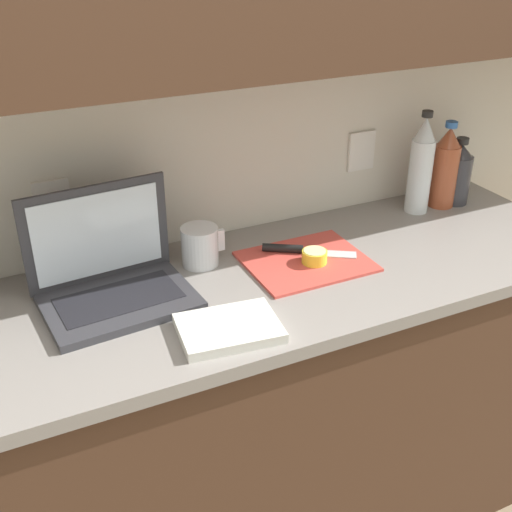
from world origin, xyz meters
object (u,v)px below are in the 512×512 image
object	(u,v)px
laptop	(110,274)
bottle_green_soda	(421,166)
lemon_half_cut	(314,256)
measuring_cup	(200,246)
cutting_board	(306,261)
bottle_oil_tall	(445,168)
knife	(293,249)
bottle_water_clear	(458,174)

from	to	relation	value
laptop	bottle_green_soda	size ratio (longest dim) A/B	1.17
lemon_half_cut	bottle_green_soda	distance (m)	0.50
measuring_cup	cutting_board	bearing A→B (deg)	-24.73
bottle_oil_tall	bottle_green_soda	bearing A→B (deg)	-180.00
laptop	lemon_half_cut	xyz separation A→B (m)	(0.52, -0.08, -0.04)
knife	bottle_green_soda	distance (m)	0.51
bottle_green_soda	bottle_water_clear	world-z (taller)	bottle_green_soda
cutting_board	bottle_oil_tall	xyz separation A→B (m)	(0.57, 0.15, 0.12)
cutting_board	bottle_oil_tall	world-z (taller)	bottle_oil_tall
measuring_cup	knife	bearing A→B (deg)	-14.62
laptop	knife	size ratio (longest dim) A/B	1.61
bottle_green_soda	cutting_board	bearing A→B (deg)	-162.77
bottle_oil_tall	measuring_cup	world-z (taller)	bottle_oil_tall
bottle_water_clear	lemon_half_cut	bearing A→B (deg)	-164.74
bottle_water_clear	laptop	bearing A→B (deg)	-175.39
cutting_board	knife	size ratio (longest dim) A/B	1.38
cutting_board	lemon_half_cut	distance (m)	0.03
laptop	cutting_board	bearing A→B (deg)	-10.77
knife	lemon_half_cut	distance (m)	0.08
bottle_water_clear	knife	bearing A→B (deg)	-171.60
knife	bottle_green_soda	xyz separation A→B (m)	(0.48, 0.09, 0.13)
lemon_half_cut	knife	bearing A→B (deg)	107.84
laptop	bottle_green_soda	world-z (taller)	bottle_green_soda
knife	measuring_cup	distance (m)	0.25
laptop	bottle_water_clear	distance (m)	1.13
knife	bottle_oil_tall	distance (m)	0.60
knife	measuring_cup	bearing A→B (deg)	-162.41
laptop	bottle_water_clear	world-z (taller)	laptop
lemon_half_cut	measuring_cup	distance (m)	0.30
cutting_board	measuring_cup	bearing A→B (deg)	155.27
lemon_half_cut	bottle_oil_tall	size ratio (longest dim) A/B	0.25
laptop	measuring_cup	world-z (taller)	laptop
cutting_board	bottle_oil_tall	size ratio (longest dim) A/B	1.17
laptop	measuring_cup	xyz separation A→B (m)	(0.25, 0.06, -0.01)
knife	measuring_cup	xyz separation A→B (m)	(-0.24, 0.06, 0.04)
bottle_oil_tall	laptop	bearing A→B (deg)	-175.16
lemon_half_cut	bottle_oil_tall	world-z (taller)	bottle_oil_tall
knife	bottle_water_clear	world-z (taller)	bottle_water_clear
cutting_board	bottle_water_clear	distance (m)	0.65
lemon_half_cut	bottle_water_clear	xyz separation A→B (m)	(0.61, 0.17, 0.07)
bottle_oil_tall	bottle_water_clear	distance (m)	0.06
cutting_board	lemon_half_cut	world-z (taller)	lemon_half_cut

